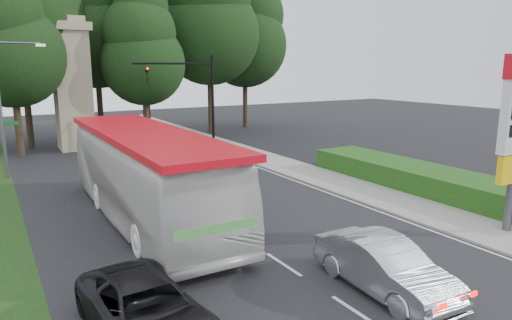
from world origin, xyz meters
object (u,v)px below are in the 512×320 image
streetlight_signs (4,102)px  monument (72,84)px  traffic_signal_mast (196,90)px  sedan_silver (384,266)px  transit_bus (146,176)px  suv_charcoal (146,310)px

streetlight_signs → monument: size_ratio=0.80×
traffic_signal_mast → sedan_silver: bearing=-100.3°
traffic_signal_mast → transit_bus: 15.85m
sedan_silver → suv_charcoal: (-6.59, 1.32, -0.09)m
sedan_silver → traffic_signal_mast: bearing=82.5°
monument → sedan_silver: 29.48m
transit_bus → suv_charcoal: bearing=-107.8°
transit_bus → traffic_signal_mast: bearing=58.8°
streetlight_signs → sedan_silver: size_ratio=1.69×
traffic_signal_mast → suv_charcoal: 24.49m
transit_bus → sedan_silver: size_ratio=2.90×
streetlight_signs → transit_bus: (4.57, -11.35, -2.53)m
traffic_signal_mast → streetlight_signs: streetlight_signs is taller
sedan_silver → monument: bearing=99.7°
monument → transit_bus: size_ratio=0.73×
streetlight_signs → sedan_silver: (8.49, -20.96, -3.66)m
monument → transit_bus: bearing=-91.2°
streetlight_signs → monument: monument is taller
monument → streetlight_signs: bearing=-122.0°
traffic_signal_mast → monument: monument is taller
streetlight_signs → suv_charcoal: (1.89, -19.64, -3.75)m
transit_bus → sedan_silver: 10.44m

